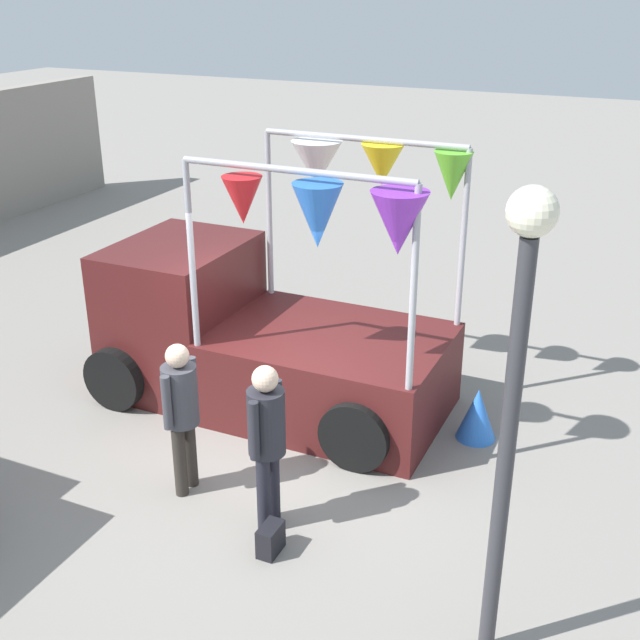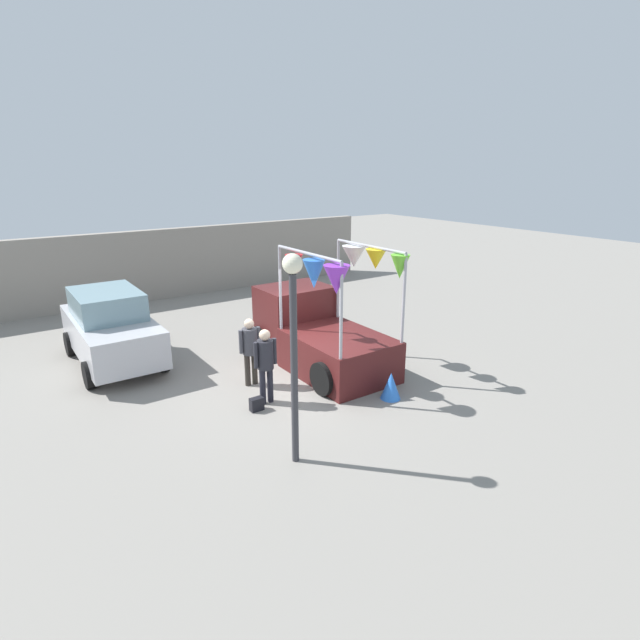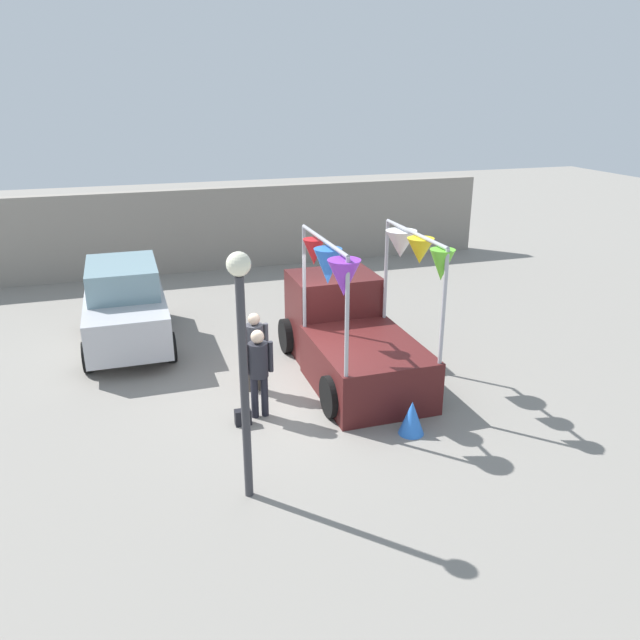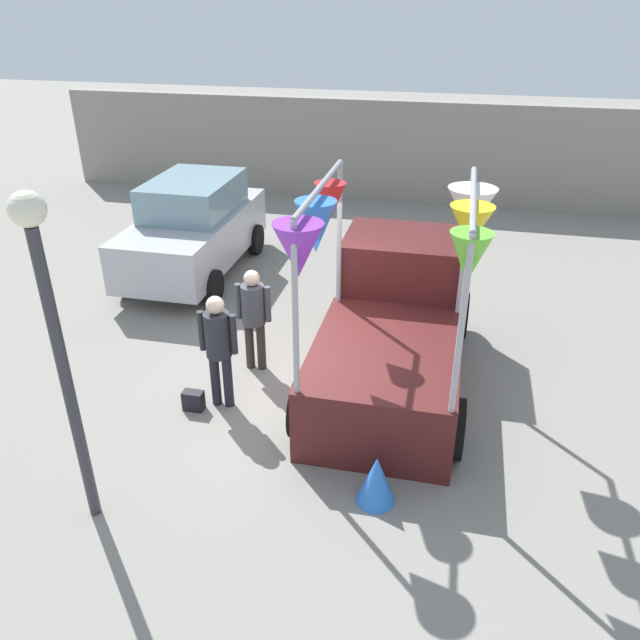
# 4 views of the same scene
# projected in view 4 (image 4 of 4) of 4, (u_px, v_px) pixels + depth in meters

# --- Properties ---
(ground_plane) EXTENTS (60.00, 60.00, 0.00)m
(ground_plane) POSITION_uv_depth(u_px,v_px,m) (299.00, 392.00, 8.88)
(ground_plane) COLOR gray
(vendor_truck) EXTENTS (2.49, 4.08, 3.08)m
(vendor_truck) POSITION_uv_depth(u_px,v_px,m) (394.00, 319.00, 8.92)
(vendor_truck) COLOR #4C1919
(vendor_truck) RESTS_ON ground
(parked_car) EXTENTS (1.88, 4.00, 1.88)m
(parked_car) POSITION_uv_depth(u_px,v_px,m) (194.00, 227.00, 12.24)
(parked_car) COLOR #B7B7BC
(parked_car) RESTS_ON ground
(person_customer) EXTENTS (0.53, 0.34, 1.65)m
(person_customer) POSITION_uv_depth(u_px,v_px,m) (218.00, 342.00, 8.16)
(person_customer) COLOR black
(person_customer) RESTS_ON ground
(person_vendor) EXTENTS (0.53, 0.34, 1.59)m
(person_vendor) POSITION_uv_depth(u_px,v_px,m) (254.00, 311.00, 9.01)
(person_vendor) COLOR #2D2823
(person_vendor) RESTS_ON ground
(handbag) EXTENTS (0.28, 0.16, 0.28)m
(handbag) POSITION_uv_depth(u_px,v_px,m) (193.00, 401.00, 8.45)
(handbag) COLOR black
(handbag) RESTS_ON ground
(street_lamp) EXTENTS (0.32, 0.32, 3.60)m
(street_lamp) POSITION_uv_depth(u_px,v_px,m) (53.00, 321.00, 5.73)
(street_lamp) COLOR #333338
(street_lamp) RESTS_ON ground
(brick_boundary_wall) EXTENTS (18.00, 0.36, 2.60)m
(brick_boundary_wall) POSITION_uv_depth(u_px,v_px,m) (387.00, 151.00, 16.44)
(brick_boundary_wall) COLOR gray
(brick_boundary_wall) RESTS_ON ground
(folded_kite_bundle_azure) EXTENTS (0.61, 0.61, 0.60)m
(folded_kite_bundle_azure) POSITION_uv_depth(u_px,v_px,m) (376.00, 480.00, 6.85)
(folded_kite_bundle_azure) COLOR blue
(folded_kite_bundle_azure) RESTS_ON ground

